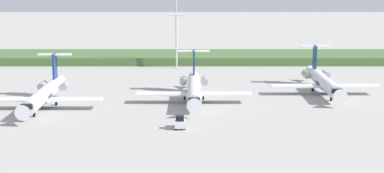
{
  "coord_description": "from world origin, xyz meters",
  "views": [
    {
      "loc": [
        -0.25,
        -113.73,
        26.05
      ],
      "look_at": [
        0.0,
        10.42,
        3.0
      ],
      "focal_mm": 59.11,
      "sensor_mm": 36.0,
      "label": 1
    }
  ],
  "objects_px": {
    "antenna_mast": "(175,35)",
    "baggage_tug": "(179,123)",
    "regional_jet_nearest": "(43,94)",
    "regional_jet_second": "(193,89)",
    "regional_jet_third": "(322,81)"
  },
  "relations": [
    {
      "from": "antenna_mast",
      "to": "baggage_tug",
      "type": "xyz_separation_m",
      "value": [
        2.15,
        -65.59,
        -7.89
      ]
    },
    {
      "from": "regional_jet_nearest",
      "to": "antenna_mast",
      "type": "relative_size",
      "value": 1.45
    },
    {
      "from": "antenna_mast",
      "to": "baggage_tug",
      "type": "distance_m",
      "value": 66.1
    },
    {
      "from": "regional_jet_nearest",
      "to": "antenna_mast",
      "type": "xyz_separation_m",
      "value": [
        24.22,
        49.14,
        6.36
      ]
    },
    {
      "from": "antenna_mast",
      "to": "regional_jet_second",
      "type": "bearing_deg",
      "value": -84.03
    },
    {
      "from": "regional_jet_second",
      "to": "antenna_mast",
      "type": "xyz_separation_m",
      "value": [
        -4.55,
        43.57,
        6.36
      ]
    },
    {
      "from": "regional_jet_nearest",
      "to": "regional_jet_second",
      "type": "xyz_separation_m",
      "value": [
        28.77,
        5.57,
        0.0
      ]
    },
    {
      "from": "regional_jet_nearest",
      "to": "baggage_tug",
      "type": "distance_m",
      "value": 31.11
    },
    {
      "from": "regional_jet_third",
      "to": "baggage_tug",
      "type": "height_order",
      "value": "regional_jet_third"
    },
    {
      "from": "regional_jet_second",
      "to": "antenna_mast",
      "type": "bearing_deg",
      "value": 95.97
    },
    {
      "from": "regional_jet_second",
      "to": "baggage_tug",
      "type": "relative_size",
      "value": 9.69
    },
    {
      "from": "regional_jet_second",
      "to": "baggage_tug",
      "type": "xyz_separation_m",
      "value": [
        -2.41,
        -22.02,
        -1.53
      ]
    },
    {
      "from": "regional_jet_third",
      "to": "regional_jet_nearest",
      "type": "bearing_deg",
      "value": -165.92
    },
    {
      "from": "regional_jet_second",
      "to": "regional_jet_third",
      "type": "xyz_separation_m",
      "value": [
        27.69,
        8.6,
        0.0
      ]
    },
    {
      "from": "regional_jet_third",
      "to": "baggage_tug",
      "type": "relative_size",
      "value": 9.69
    }
  ]
}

